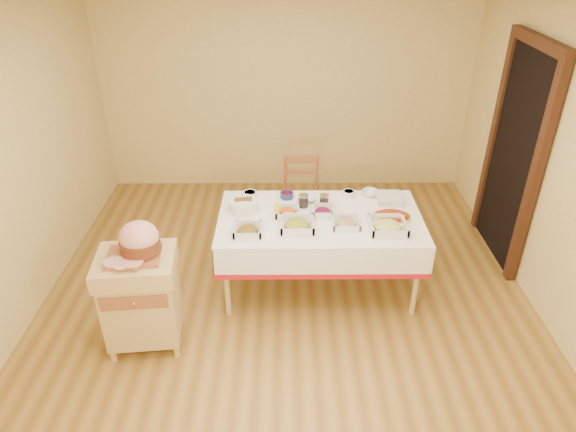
% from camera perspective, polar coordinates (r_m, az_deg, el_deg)
% --- Properties ---
extents(room_shell, '(5.00, 5.00, 5.00)m').
position_cam_1_polar(room_shell, '(4.06, -0.15, 4.36)').
color(room_shell, olive).
rests_on(room_shell, ground).
extents(doorway, '(0.09, 1.10, 2.20)m').
position_cam_1_polar(doorway, '(5.43, 23.91, 6.40)').
color(doorway, black).
rests_on(doorway, ground).
extents(dining_table, '(1.82, 1.02, 0.76)m').
position_cam_1_polar(dining_table, '(4.68, 3.53, -1.79)').
color(dining_table, tan).
rests_on(dining_table, ground).
extents(butcher_cart, '(0.64, 0.55, 0.85)m').
position_cam_1_polar(butcher_cart, '(4.28, -16.02, -8.48)').
color(butcher_cart, tan).
rests_on(butcher_cart, ground).
extents(dining_chair, '(0.40, 0.38, 0.88)m').
position_cam_1_polar(dining_chair, '(5.57, 1.47, 2.14)').
color(dining_chair, '#9A5932').
rests_on(dining_chair, ground).
extents(ham_on_board, '(0.43, 0.41, 0.28)m').
position_cam_1_polar(ham_on_board, '(4.02, -16.28, -2.74)').
color(ham_on_board, '#9A5932').
rests_on(ham_on_board, butcher_cart).
extents(serving_dish_a, '(0.24, 0.24, 0.10)m').
position_cam_1_polar(serving_dish_a, '(4.34, -4.48, -1.59)').
color(serving_dish_a, silver).
rests_on(serving_dish_a, dining_table).
extents(serving_dish_b, '(0.29, 0.29, 0.12)m').
position_cam_1_polar(serving_dish_b, '(4.39, 1.03, -1.00)').
color(serving_dish_b, silver).
rests_on(serving_dish_b, dining_table).
extents(serving_dish_c, '(0.24, 0.24, 0.10)m').
position_cam_1_polar(serving_dish_c, '(4.46, 6.44, -0.80)').
color(serving_dish_c, silver).
rests_on(serving_dish_c, dining_table).
extents(serving_dish_d, '(0.31, 0.31, 0.12)m').
position_cam_1_polar(serving_dish_d, '(4.45, 11.02, -1.13)').
color(serving_dish_d, silver).
rests_on(serving_dish_d, dining_table).
extents(serving_dish_e, '(0.22, 0.21, 0.10)m').
position_cam_1_polar(serving_dish_e, '(4.59, -0.08, 0.44)').
color(serving_dish_e, silver).
rests_on(serving_dish_e, dining_table).
extents(serving_dish_f, '(0.21, 0.20, 0.09)m').
position_cam_1_polar(serving_dish_f, '(4.62, 3.92, 0.52)').
color(serving_dish_f, silver).
rests_on(serving_dish_f, dining_table).
extents(small_bowl_left, '(0.13, 0.13, 0.06)m').
position_cam_1_polar(small_bowl_left, '(4.90, -4.25, 2.40)').
color(small_bowl_left, silver).
rests_on(small_bowl_left, dining_table).
extents(small_bowl_mid, '(0.13, 0.13, 0.05)m').
position_cam_1_polar(small_bowl_mid, '(4.89, -0.13, 2.37)').
color(small_bowl_mid, navy).
rests_on(small_bowl_mid, dining_table).
extents(small_bowl_right, '(0.12, 0.12, 0.06)m').
position_cam_1_polar(small_bowl_right, '(4.94, 6.76, 2.52)').
color(small_bowl_right, silver).
rests_on(small_bowl_right, dining_table).
extents(bowl_white_imported, '(0.18, 0.18, 0.04)m').
position_cam_1_polar(bowl_white_imported, '(4.84, 2.14, 1.92)').
color(bowl_white_imported, silver).
rests_on(bowl_white_imported, dining_table).
extents(bowl_small_imported, '(0.17, 0.17, 0.05)m').
position_cam_1_polar(bowl_small_imported, '(5.00, 9.11, 2.55)').
color(bowl_small_imported, silver).
rests_on(bowl_small_imported, dining_table).
extents(preserve_jar_left, '(0.10, 0.10, 0.12)m').
position_cam_1_polar(preserve_jar_left, '(4.72, 1.72, 1.64)').
color(preserve_jar_left, silver).
rests_on(preserve_jar_left, dining_table).
extents(preserve_jar_right, '(0.09, 0.09, 0.11)m').
position_cam_1_polar(preserve_jar_right, '(4.75, 4.04, 1.69)').
color(preserve_jar_right, silver).
rests_on(preserve_jar_right, dining_table).
extents(mustard_bottle, '(0.05, 0.05, 0.17)m').
position_cam_1_polar(mustard_bottle, '(4.53, -1.19, 0.64)').
color(mustard_bottle, yellow).
rests_on(mustard_bottle, dining_table).
extents(bread_basket, '(0.26, 0.26, 0.12)m').
position_cam_1_polar(bread_basket, '(4.69, -4.95, 1.23)').
color(bread_basket, white).
rests_on(bread_basket, dining_table).
extents(plate_stack, '(0.23, 0.23, 0.07)m').
position_cam_1_polar(plate_stack, '(4.91, 11.12, 1.92)').
color(plate_stack, silver).
rests_on(plate_stack, dining_table).
extents(brass_platter, '(0.33, 0.24, 0.04)m').
position_cam_1_polar(brass_platter, '(4.64, 11.42, -0.06)').
color(brass_platter, gold).
rests_on(brass_platter, dining_table).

